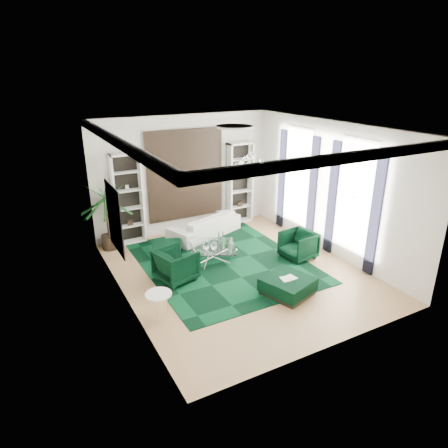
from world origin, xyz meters
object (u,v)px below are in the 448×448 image
coffee_table (213,253)px  ottoman_front (288,286)px  armchair_right (298,245)px  palm (106,208)px  ottoman_side (167,249)px  sofa (205,225)px  side_table (159,305)px  armchair_left (176,265)px

coffee_table → ottoman_front: 2.62m
armchair_right → palm: (-4.58, 3.19, 0.90)m
ottoman_side → ottoman_front: ottoman_front is taller
sofa → ottoman_front: sofa is taller
sofa → side_table: bearing=32.4°
coffee_table → ottoman_front: size_ratio=1.18×
ottoman_side → palm: (-1.35, 1.25, 1.12)m
sofa → palm: 3.12m
armchair_right → sofa: bearing=-155.3°
armchair_right → side_table: bearing=-84.7°
coffee_table → palm: 3.39m
side_table → ottoman_front: bearing=-10.7°
armchair_right → ottoman_side: (-3.23, 1.94, -0.22)m
armchair_right → coffee_table: size_ratio=0.72×
sofa → coffee_table: 1.79m
armchair_right → ottoman_front: armchair_right is taller
ottoman_front → palm: (-3.12, 4.66, 1.09)m
sofa → side_table: size_ratio=4.35×
side_table → palm: 4.22m
ottoman_side → ottoman_front: size_ratio=0.78×
armchair_left → armchair_right: 3.57m
sofa → ottoman_front: 4.22m
armchair_left → palm: (-1.03, 2.75, 0.87)m
coffee_table → ottoman_side: bearing=139.4°
sofa → armchair_left: bearing=30.7°
coffee_table → side_table: side_table is taller
sofa → palm: palm is taller
armchair_left → side_table: 1.64m
armchair_right → side_table: 4.57m
side_table → coffee_table: bearing=40.3°
armchair_right → ottoman_side: 3.78m
armchair_left → ottoman_front: size_ratio=0.89×
armchair_right → palm: size_ratio=0.34×
sofa → ottoman_side: 1.80m
armchair_left → coffee_table: bearing=-81.1°
ottoman_side → sofa: bearing=26.6°
sofa → ottoman_front: size_ratio=2.40×
sofa → side_table: (-2.84, -3.64, -0.09)m
sofa → coffee_table: size_ratio=2.03×
sofa → armchair_left: (-1.91, -2.30, 0.06)m
ottoman_side → palm: bearing=137.2°
palm → armchair_left: bearing=-69.4°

